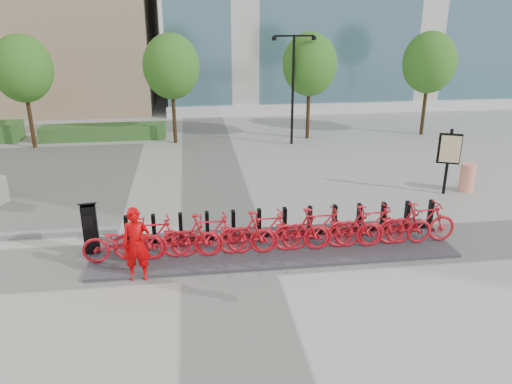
{
  "coord_description": "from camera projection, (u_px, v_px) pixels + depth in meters",
  "views": [
    {
      "loc": [
        -0.79,
        -11.71,
        6.17
      ],
      "look_at": [
        1.0,
        1.5,
        1.2
      ],
      "focal_mm": 35.0,
      "sensor_mm": 36.0,
      "label": 1
    }
  ],
  "objects": [
    {
      "name": "bike_5",
      "position": [
        264.0,
        232.0,
        12.98
      ],
      "size": [
        1.96,
        0.55,
        1.18
      ],
      "primitive_type": "imported",
      "rotation": [
        0.0,
        0.0,
        1.57
      ],
      "color": "red",
      "rests_on": "dock_pad"
    },
    {
      "name": "dock_rail_posts",
      "position": [
        285.0,
        223.0,
        13.89
      ],
      "size": [
        8.74,
        0.5,
        0.85
      ],
      "primitive_type": null,
      "color": "black",
      "rests_on": "dock_pad"
    },
    {
      "name": "streetlamp",
      "position": [
        293.0,
        77.0,
        22.75
      ],
      "size": [
        2.0,
        0.2,
        5.0
      ],
      "color": "black",
      "rests_on": "ground"
    },
    {
      "name": "bike_7",
      "position": [
        318.0,
        229.0,
        13.16
      ],
      "size": [
        1.96,
        0.55,
        1.18
      ],
      "primitive_type": "imported",
      "rotation": [
        0.0,
        0.0,
        1.57
      ],
      "color": "red",
      "rests_on": "dock_pad"
    },
    {
      "name": "worker_red",
      "position": [
        136.0,
        244.0,
        11.75
      ],
      "size": [
        0.67,
        0.44,
        1.82
      ],
      "primitive_type": "imported",
      "rotation": [
        0.0,
        0.0,
        -0.01
      ],
      "color": "#C90003",
      "rests_on": "ground"
    },
    {
      "name": "dock_pad",
      "position": [
        273.0,
        247.0,
        13.56
      ],
      "size": [
        9.6,
        2.4,
        0.08
      ],
      "primitive_type": "cube",
      "color": "#393940",
      "rests_on": "ground"
    },
    {
      "name": "bike_8",
      "position": [
        344.0,
        229.0,
        13.27
      ],
      "size": [
        2.02,
        0.7,
        1.06
      ],
      "primitive_type": "imported",
      "rotation": [
        0.0,
        0.0,
        1.57
      ],
      "color": "red",
      "rests_on": "dock_pad"
    },
    {
      "name": "bike_9",
      "position": [
        370.0,
        226.0,
        13.34
      ],
      "size": [
        1.96,
        0.55,
        1.18
      ],
      "primitive_type": "imported",
      "rotation": [
        0.0,
        0.0,
        1.57
      ],
      "color": "red",
      "rests_on": "dock_pad"
    },
    {
      "name": "bike_0",
      "position": [
        123.0,
        242.0,
        12.54
      ],
      "size": [
        2.02,
        0.7,
        1.06
      ],
      "primitive_type": "imported",
      "rotation": [
        0.0,
        0.0,
        1.57
      ],
      "color": "red",
      "rests_on": "dock_pad"
    },
    {
      "name": "bike_2",
      "position": [
        180.0,
        239.0,
        12.73
      ],
      "size": [
        2.02,
        0.7,
        1.06
      ],
      "primitive_type": "imported",
      "rotation": [
        0.0,
        0.0,
        1.57
      ],
      "color": "red",
      "rests_on": "dock_pad"
    },
    {
      "name": "construction_barrel",
      "position": [
        467.0,
        178.0,
        17.61
      ],
      "size": [
        0.65,
        0.65,
        0.99
      ],
      "primitive_type": "cylinder",
      "rotation": [
        0.0,
        0.0,
        0.32
      ],
      "color": "#FE3500",
      "rests_on": "ground"
    },
    {
      "name": "ground",
      "position": [
        226.0,
        256.0,
        13.13
      ],
      "size": [
        120.0,
        120.0,
        0.0
      ],
      "primitive_type": "plane",
      "color": "#A2A2A2"
    },
    {
      "name": "bike_10",
      "position": [
        396.0,
        226.0,
        13.45
      ],
      "size": [
        2.02,
        0.7,
        1.06
      ],
      "primitive_type": "imported",
      "rotation": [
        0.0,
        0.0,
        1.57
      ],
      "color": "red",
      "rests_on": "dock_pad"
    },
    {
      "name": "bike_6",
      "position": [
        291.0,
        232.0,
        13.09
      ],
      "size": [
        2.02,
        0.7,
        1.06
      ],
      "primitive_type": "imported",
      "rotation": [
        0.0,
        0.0,
        1.57
      ],
      "color": "red",
      "rests_on": "dock_pad"
    },
    {
      "name": "map_sign",
      "position": [
        449.0,
        152.0,
        16.99
      ],
      "size": [
        0.74,
        0.4,
        2.31
      ],
      "rotation": [
        0.0,
        0.0,
        -0.4
      ],
      "color": "black",
      "rests_on": "ground"
    },
    {
      "name": "bike_3",
      "position": [
        209.0,
        235.0,
        12.8
      ],
      "size": [
        1.96,
        0.55,
        1.18
      ],
      "primitive_type": "imported",
      "rotation": [
        0.0,
        0.0,
        1.57
      ],
      "color": "red",
      "rests_on": "dock_pad"
    },
    {
      "name": "bike_1",
      "position": [
        152.0,
        238.0,
        12.61
      ],
      "size": [
        1.96,
        0.55,
        1.18
      ],
      "primitive_type": "imported",
      "rotation": [
        0.0,
        0.0,
        1.57
      ],
      "color": "red",
      "rests_on": "dock_pad"
    },
    {
      "name": "tree_3",
      "position": [
        429.0,
        63.0,
        24.4
      ],
      "size": [
        2.6,
        2.6,
        5.1
      ],
      "color": "#412D14",
      "rests_on": "ground"
    },
    {
      "name": "hedge_b",
      "position": [
        104.0,
        132.0,
        24.64
      ],
      "size": [
        6.0,
        1.2,
        0.7
      ],
      "primitive_type": "cube",
      "color": "#3F7635",
      "rests_on": "ground"
    },
    {
      "name": "bike_4",
      "position": [
        237.0,
        235.0,
        12.91
      ],
      "size": [
        2.02,
        0.7,
        1.06
      ],
      "primitive_type": "imported",
      "rotation": [
        0.0,
        0.0,
        1.57
      ],
      "color": "red",
      "rests_on": "dock_pad"
    },
    {
      "name": "tree_1",
      "position": [
        171.0,
        66.0,
        22.83
      ],
      "size": [
        2.6,
        2.6,
        5.1
      ],
      "color": "#412D14",
      "rests_on": "ground"
    },
    {
      "name": "kiosk",
      "position": [
        90.0,
        228.0,
        12.96
      ],
      "size": [
        0.49,
        0.43,
        1.45
      ],
      "rotation": [
        0.0,
        0.0,
        0.13
      ],
      "color": "black",
      "rests_on": "dock_pad"
    },
    {
      "name": "tree_0",
      "position": [
        22.0,
        69.0,
        22.01
      ],
      "size": [
        2.6,
        2.6,
        5.1
      ],
      "color": "#412D14",
      "rests_on": "ground"
    },
    {
      "name": "tree_2",
      "position": [
        310.0,
        64.0,
        23.65
      ],
      "size": [
        2.6,
        2.6,
        5.1
      ],
      "color": "#412D14",
      "rests_on": "ground"
    },
    {
      "name": "bike_11",
      "position": [
        421.0,
        223.0,
        13.52
      ],
      "size": [
        1.96,
        0.55,
        1.18
      ],
      "primitive_type": "imported",
      "rotation": [
        0.0,
        0.0,
        1.57
      ],
      "color": "red",
      "rests_on": "dock_pad"
    }
  ]
}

